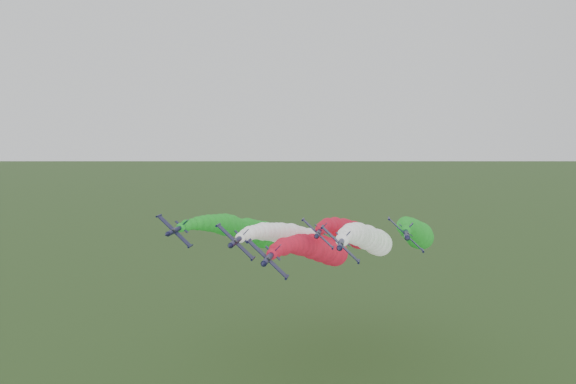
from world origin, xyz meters
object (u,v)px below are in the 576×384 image
(jet_outer_right, at_px, (415,232))
(jet_lead, at_px, (319,249))
(jet_inner_left, at_px, (294,237))
(jet_inner_right, at_px, (368,239))
(jet_trail, at_px, (348,232))
(jet_outer_left, at_px, (244,230))

(jet_outer_right, bearing_deg, jet_lead, -143.35)
(jet_lead, xyz_separation_m, jet_inner_left, (-6.99, 7.75, 0.95))
(jet_inner_right, distance_m, jet_trail, 22.46)
(jet_inner_left, bearing_deg, jet_trail, 57.78)
(jet_lead, bearing_deg, jet_inner_right, 27.70)
(jet_inner_right, bearing_deg, jet_outer_right, 43.61)
(jet_lead, relative_size, jet_inner_right, 1.00)
(jet_inner_left, xyz_separation_m, jet_outer_left, (-14.13, 7.62, 0.14))
(jet_inner_right, relative_size, jet_trail, 0.99)
(jet_outer_left, xyz_separation_m, jet_trail, (26.49, 11.99, -1.98))
(jet_lead, relative_size, jet_outer_right, 1.00)
(jet_lead, distance_m, jet_inner_left, 10.48)
(jet_inner_right, xyz_separation_m, jet_outer_left, (-32.08, 9.62, -0.55))
(jet_outer_right, bearing_deg, jet_inner_left, -163.07)
(jet_lead, bearing_deg, jet_inner_left, 132.03)
(jet_lead, bearing_deg, jet_trail, 78.89)
(jet_lead, bearing_deg, jet_outer_left, 143.94)
(jet_inner_left, relative_size, jet_outer_right, 1.01)
(jet_lead, height_order, jet_inner_right, jet_inner_right)
(jet_lead, relative_size, jet_inner_left, 0.99)
(jet_inner_right, distance_m, jet_outer_right, 15.90)
(jet_inner_left, xyz_separation_m, jet_outer_right, (29.46, 8.97, 0.51))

